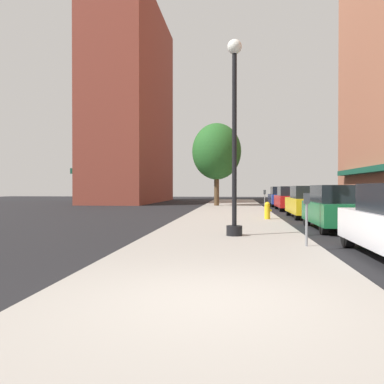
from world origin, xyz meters
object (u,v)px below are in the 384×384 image
at_px(car_blue, 281,197).
at_px(parking_meter_near, 307,213).
at_px(tree_near, 217,152).
at_px(car_yellow, 308,202).
at_px(lamppost, 234,133).
at_px(fire_hydrant, 267,210).
at_px(parking_meter_far, 265,198).
at_px(car_green, 336,208).
at_px(car_red, 290,199).

bearing_deg(car_blue, parking_meter_near, -96.36).
relative_size(tree_near, car_yellow, 1.55).
distance_m(parking_meter_near, car_blue, 23.43).
height_order(lamppost, tree_near, tree_near).
relative_size(lamppost, fire_hydrant, 7.47).
bearing_deg(tree_near, car_blue, 15.42).
bearing_deg(parking_meter_far, car_yellow, -61.76).
height_order(lamppost, car_yellow, lamppost).
bearing_deg(car_green, lamppost, -140.08).
distance_m(fire_hydrant, car_blue, 15.12).
xyz_separation_m(lamppost, tree_near, (-1.54, 19.94, 1.29)).
distance_m(lamppost, car_green, 5.41).
height_order(lamppost, car_blue, lamppost).
xyz_separation_m(parking_meter_far, car_green, (1.95, -9.46, -0.14)).
height_order(parking_meter_near, car_red, car_red).
distance_m(fire_hydrant, car_red, 9.49).
relative_size(parking_meter_far, car_red, 0.30).
bearing_deg(car_blue, parking_meter_far, -104.03).
bearing_deg(lamppost, fire_hydrant, 77.08).
height_order(car_green, car_red, same).
bearing_deg(car_green, parking_meter_near, -110.81).
bearing_deg(lamppost, parking_meter_near, -47.67).
height_order(tree_near, car_red, tree_near).
height_order(tree_near, car_yellow, tree_near).
distance_m(car_green, car_blue, 18.30).
height_order(fire_hydrant, parking_meter_near, parking_meter_near).
distance_m(parking_meter_near, car_green, 5.42).
bearing_deg(car_green, car_yellow, 90.28).
bearing_deg(car_red, car_yellow, -89.62).
relative_size(lamppost, car_yellow, 1.37).
bearing_deg(parking_meter_far, parking_meter_near, -90.00).
distance_m(car_red, car_blue, 5.74).
xyz_separation_m(lamppost, car_red, (3.74, 15.66, -2.39)).
distance_m(fire_hydrant, tree_near, 14.38).
height_order(car_red, car_blue, same).
bearing_deg(tree_near, car_green, -72.60).
bearing_deg(tree_near, parking_meter_near, -81.36).
height_order(lamppost, car_red, lamppost).
height_order(parking_meter_far, car_green, car_green).
bearing_deg(car_yellow, parking_meter_far, 118.77).
bearing_deg(lamppost, tree_near, 94.42).
bearing_deg(parking_meter_far, car_blue, 77.56).
distance_m(parking_meter_near, car_red, 17.73).
height_order(parking_meter_near, car_blue, car_blue).
distance_m(car_yellow, car_red, 6.73).
bearing_deg(car_yellow, car_green, -89.47).
relative_size(fire_hydrant, car_blue, 0.18).
height_order(parking_meter_near, tree_near, tree_near).
distance_m(lamppost, car_blue, 21.85).
xyz_separation_m(fire_hydrant, parking_meter_near, (0.31, -8.41, 0.43)).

